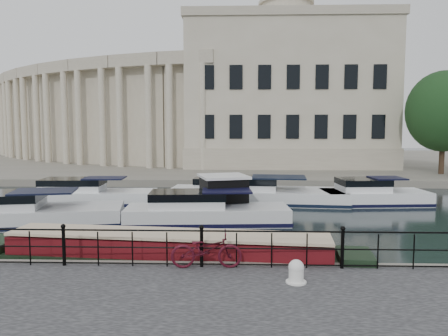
# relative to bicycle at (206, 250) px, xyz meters

# --- Properties ---
(ground_plane) EXTENTS (160.00, 160.00, 0.00)m
(ground_plane) POSITION_rel_bicycle_xyz_m (-0.14, 2.34, -1.08)
(ground_plane) COLOR black
(ground_plane) RESTS_ON ground
(far_bank) EXTENTS (120.00, 42.00, 0.55)m
(far_bank) POSITION_rel_bicycle_xyz_m (-0.14, 41.34, -0.81)
(far_bank) COLOR #6B665B
(far_bank) RESTS_ON ground_plane
(railing) EXTENTS (24.14, 0.14, 1.22)m
(railing) POSITION_rel_bicycle_xyz_m (-0.14, 0.09, 0.12)
(railing) COLOR black
(railing) RESTS_ON near_quay
(civic_building) EXTENTS (53.55, 31.84, 16.85)m
(civic_building) POSITION_rel_bicycle_xyz_m (-1.14, 37.05, 5.96)
(civic_building) COLOR #ADA38C
(civic_building) RESTS_ON far_bank
(bicycle) EXTENTS (2.06, 0.81, 1.06)m
(bicycle) POSITION_rel_bicycle_xyz_m (0.00, 0.00, 0.00)
(bicycle) COLOR #400B16
(bicycle) RESTS_ON near_quay
(mooring_bollard) EXTENTS (0.54, 0.54, 0.61)m
(mooring_bollard) POSITION_rel_bicycle_xyz_m (2.40, -1.10, -0.25)
(mooring_bollard) COLOR silver
(mooring_bollard) RESTS_ON near_quay
(narrowboat) EXTENTS (12.97, 2.98, 1.48)m
(narrowboat) POSITION_rel_bicycle_xyz_m (-1.36, 1.50, -0.72)
(narrowboat) COLOR black
(narrowboat) RESTS_ON ground_plane
(harbour_hut) EXTENTS (3.73, 3.39, 2.19)m
(harbour_hut) POSITION_rel_bicycle_xyz_m (0.14, 9.84, -0.13)
(harbour_hut) COLOR #6B665B
(harbour_hut) RESTS_ON ground_plane
(cabin_cruisers) EXTENTS (26.27, 10.94, 1.99)m
(cabin_cruisers) POSITION_rel_bicycle_xyz_m (-1.92, 11.32, -0.71)
(cabin_cruisers) COLOR silver
(cabin_cruisers) RESTS_ON ground_plane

